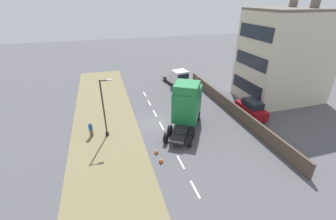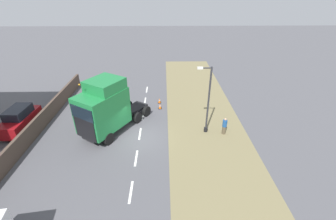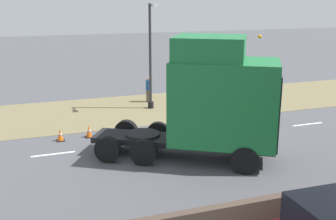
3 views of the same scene
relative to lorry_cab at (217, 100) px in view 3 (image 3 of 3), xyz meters
The scene contains 8 objects.
ground_plane 3.86m from the lorry_cab, 161.18° to the left, with size 120.00×120.00×0.00m, color #515156.
grass_verge 9.19m from the lorry_cab, behind, with size 7.00×44.00×0.01m.
lane_markings 3.75m from the lorry_cab, behind, with size 0.16×21.00×0.00m.
lorry_cab is the anchor object (origin of this frame).
lamp_post 8.61m from the lorry_cab, behind, with size 1.29×0.34×6.04m.
pedestrian 10.37m from the lorry_cab, behind, with size 0.39×0.39×1.59m.
traffic_cone_lead 7.54m from the lorry_cab, 128.12° to the right, with size 0.36×0.36×0.58m.
traffic_cone_trailing 6.66m from the lorry_cab, 136.14° to the right, with size 0.36×0.36×0.58m.
Camera 3 is at (17.18, -8.16, 6.31)m, focal length 45.00 mm.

